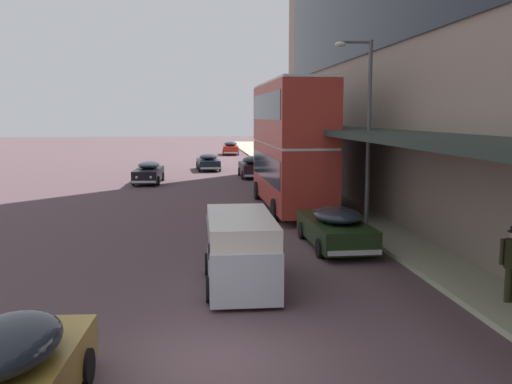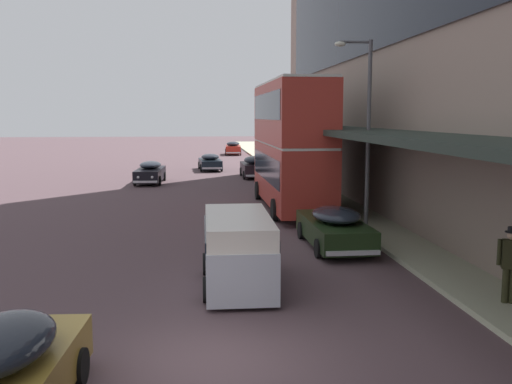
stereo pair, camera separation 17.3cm
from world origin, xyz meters
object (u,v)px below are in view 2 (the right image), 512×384
object	(u,v)px
sedan_trailing_near	(233,148)
sedan_lead_near	(254,167)
transit_bus_kerbside_front	(291,141)
pedestrian_at_kerb	(510,261)
sedan_trailing_mid	(210,162)
sedan_oncoming_front	(150,172)
vw_van	(238,246)
street_lamp	(365,121)
sedan_oncoming_rear	(334,227)

from	to	relation	value
sedan_trailing_near	sedan_lead_near	world-z (taller)	sedan_lead_near
transit_bus_kerbside_front	pedestrian_at_kerb	bearing A→B (deg)	-79.62
sedan_trailing_mid	sedan_oncoming_front	bearing A→B (deg)	-115.70
sedan_lead_near	pedestrian_at_kerb	xyz separation A→B (m)	(3.10, -30.13, 0.38)
vw_van	street_lamp	bearing A→B (deg)	50.84
pedestrian_at_kerb	vw_van	bearing A→B (deg)	157.65
sedan_oncoming_rear	street_lamp	bearing A→B (deg)	55.37
transit_bus_kerbside_front	sedan_oncoming_rear	world-z (taller)	transit_bus_kerbside_front
sedan_trailing_mid	pedestrian_at_kerb	bearing A→B (deg)	-80.19
sedan_trailing_near	sedan_oncoming_rear	bearing A→B (deg)	-89.48
sedan_trailing_near	street_lamp	distance (m)	46.70
sedan_trailing_near	street_lamp	size ratio (longest dim) A/B	0.63
transit_bus_kerbside_front	sedan_lead_near	size ratio (longest dim) A/B	2.21
sedan_lead_near	sedan_trailing_mid	bearing A→B (deg)	117.14
sedan_trailing_mid	pedestrian_at_kerb	world-z (taller)	pedestrian_at_kerb
sedan_trailing_near	sedan_oncoming_front	distance (m)	29.57
sedan_trailing_mid	sedan_oncoming_front	size ratio (longest dim) A/B	0.92
vw_van	pedestrian_at_kerb	xyz separation A→B (m)	(6.34, -2.61, 0.08)
transit_bus_kerbside_front	vw_van	bearing A→B (deg)	-105.66
transit_bus_kerbside_front	sedan_oncoming_front	size ratio (longest dim) A/B	2.03
sedan_trailing_mid	pedestrian_at_kerb	xyz separation A→B (m)	(6.28, -36.32, 0.47)
sedan_lead_near	transit_bus_kerbside_front	bearing A→B (deg)	-88.80
vw_van	pedestrian_at_kerb	world-z (taller)	pedestrian_at_kerb
sedan_trailing_near	sedan_trailing_mid	world-z (taller)	sedan_trailing_near
sedan_trailing_near	sedan_oncoming_front	bearing A→B (deg)	-104.84
sedan_trailing_near	sedan_trailing_mid	size ratio (longest dim) A/B	1.00
sedan_oncoming_rear	sedan_oncoming_front	size ratio (longest dim) A/B	0.99
transit_bus_kerbside_front	street_lamp	xyz separation A→B (m)	(1.94, -5.92, 1.03)
transit_bus_kerbside_front	sedan_trailing_near	world-z (taller)	transit_bus_kerbside_front
transit_bus_kerbside_front	pedestrian_at_kerb	distance (m)	15.67
pedestrian_at_kerb	sedan_oncoming_rear	bearing A→B (deg)	111.14
sedan_trailing_near	vw_van	world-z (taller)	vw_van
sedan_trailing_near	sedan_lead_near	distance (m)	25.72
transit_bus_kerbside_front	sedan_trailing_near	xyz separation A→B (m)	(-0.27, 40.59, -2.60)
pedestrian_at_kerb	sedan_trailing_mid	bearing A→B (deg)	99.81
sedan_oncoming_rear	street_lamp	size ratio (longest dim) A/B	0.68
transit_bus_kerbside_front	sedan_trailing_mid	bearing A→B (deg)	99.40
transit_bus_kerbside_front	sedan_oncoming_rear	size ratio (longest dim) A/B	2.06
sedan_trailing_near	pedestrian_at_kerb	bearing A→B (deg)	-86.86
sedan_trailing_mid	street_lamp	xyz separation A→B (m)	(5.42, -26.98, 3.70)
transit_bus_kerbside_front	sedan_oncoming_rear	distance (m)	8.88
sedan_oncoming_rear	sedan_lead_near	bearing A→B (deg)	91.18
sedan_lead_near	sedan_oncoming_rear	bearing A→B (deg)	-88.82
sedan_lead_near	sedan_oncoming_front	size ratio (longest dim) A/B	0.92
sedan_trailing_mid	sedan_trailing_near	bearing A→B (deg)	80.65
transit_bus_kerbside_front	sedan_oncoming_front	distance (m)	14.58
transit_bus_kerbside_front	vw_van	world-z (taller)	transit_bus_kerbside_front
sedan_lead_near	sedan_oncoming_front	bearing A→B (deg)	-159.21
transit_bus_kerbside_front	vw_van	distance (m)	13.34
vw_van	sedan_trailing_near	bearing A→B (deg)	86.48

